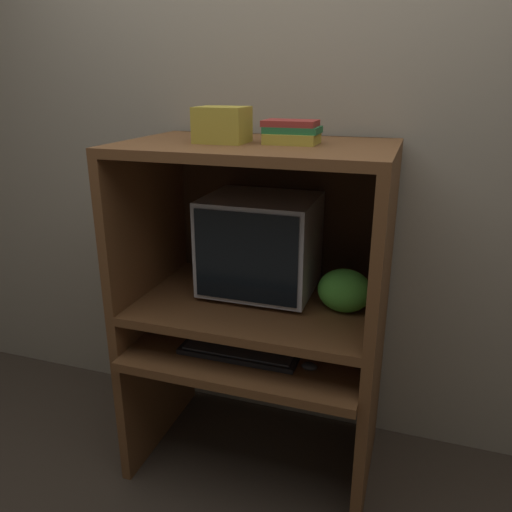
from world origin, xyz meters
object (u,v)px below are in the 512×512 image
at_px(keyboard, 238,353).
at_px(storage_box, 222,125).
at_px(crt_monitor, 260,244).
at_px(mouse, 309,366).
at_px(book_stack, 292,132).
at_px(snack_bag, 345,291).

height_order(keyboard, storage_box, storage_box).
height_order(crt_monitor, storage_box, storage_box).
bearing_deg(crt_monitor, storage_box, -133.11).
distance_m(keyboard, mouse, 0.29).
bearing_deg(book_stack, crt_monitor, 153.36).
xyz_separation_m(crt_monitor, storage_box, (-0.11, -0.12, 0.48)).
xyz_separation_m(mouse, storage_box, (-0.39, 0.14, 0.85)).
relative_size(snack_bag, storage_box, 1.14).
bearing_deg(snack_bag, keyboard, -154.85).
height_order(keyboard, mouse, mouse).
height_order(crt_monitor, book_stack, book_stack).
xyz_separation_m(keyboard, mouse, (0.29, -0.01, 0.00)).
relative_size(keyboard, storage_box, 2.59).
bearing_deg(keyboard, book_stack, 50.13).
relative_size(keyboard, book_stack, 2.34).
distance_m(snack_bag, book_stack, 0.63).
height_order(snack_bag, book_stack, book_stack).
xyz_separation_m(mouse, snack_bag, (0.09, 0.19, 0.24)).
distance_m(crt_monitor, snack_bag, 0.39).
distance_m(keyboard, storage_box, 0.87).
distance_m(keyboard, book_stack, 0.86).
bearing_deg(snack_bag, mouse, -115.35).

